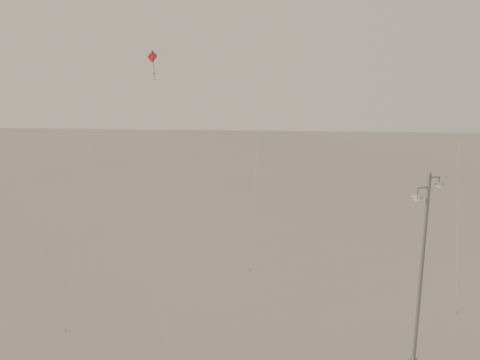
{
  "coord_description": "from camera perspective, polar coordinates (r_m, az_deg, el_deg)",
  "views": [
    {
      "loc": [
        1.6,
        -24.43,
        15.16
      ],
      "look_at": [
        -0.54,
        5.0,
        8.05
      ],
      "focal_mm": 40.0,
      "sensor_mm": 36.0,
      "label": 1
    }
  ],
  "objects": [
    {
      "name": "kite_3",
      "position": [
        29.72,
        -13.18,
        5.76
      ],
      "size": [
        6.82,
        12.32,
        15.23
      ],
      "rotation": [
        0.0,
        0.0,
        -0.18
      ],
      "color": "maroon",
      "rests_on": "ground"
    },
    {
      "name": "street_lamp",
      "position": [
        27.05,
        18.81,
        -8.75
      ],
      "size": [
        1.55,
        0.91,
        9.83
      ],
      "color": "gray",
      "rests_on": "ground"
    },
    {
      "name": "ground",
      "position": [
        28.8,
        0.36,
        -18.23
      ],
      "size": [
        160.0,
        160.0,
        0.0
      ],
      "primitive_type": "plane",
      "color": "gray",
      "rests_on": "ground"
    }
  ]
}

